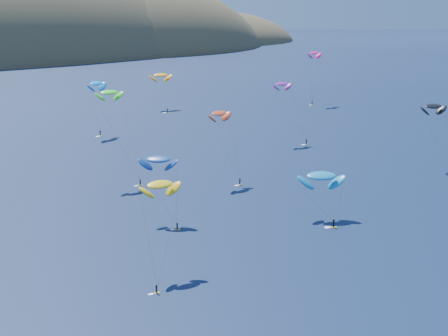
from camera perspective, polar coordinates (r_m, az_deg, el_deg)
kitesurfer_2 at (r=116.74m, az=-5.87°, el=-1.52°), size 11.00×11.98×18.65m
kitesurfer_3 at (r=174.85m, az=-10.46°, el=6.80°), size 8.47×11.72×27.08m
kitesurfer_4 at (r=237.66m, az=-11.58°, el=7.58°), size 10.67×8.62×22.01m
kitesurfer_5 at (r=147.12m, az=8.90°, el=-0.71°), size 11.66×12.92×12.89m
kitesurfer_6 at (r=221.85m, az=5.35°, el=7.65°), size 8.90×11.18×22.84m
kitesurfer_7 at (r=199.24m, az=18.61°, el=5.36°), size 9.41×14.38×20.81m
kitesurfer_8 at (r=305.30m, az=8.27°, el=10.36°), size 9.13×5.40×26.83m
kitesurfer_9 at (r=172.21m, az=-0.43°, el=5.01°), size 8.30×9.55×21.47m
kitesurfer_10 at (r=143.39m, az=-6.04°, el=0.80°), size 9.28×13.69×16.77m
kitesurfer_11 at (r=291.61m, az=-5.81°, el=8.45°), size 10.93×15.32×18.37m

